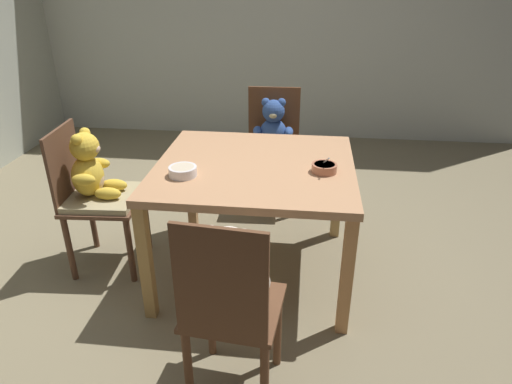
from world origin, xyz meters
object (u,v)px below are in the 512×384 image
(porridge_bowl_white_near_left, at_px, (183,171))
(teddy_chair_near_front, at_px, (230,288))
(teddy_chair_near_left, at_px, (93,182))
(porridge_bowl_terracotta_near_right, at_px, (324,168))
(dining_table, at_px, (255,177))
(teddy_chair_far_center, at_px, (273,135))

(porridge_bowl_white_near_left, bearing_deg, teddy_chair_near_front, -62.90)
(teddy_chair_near_left, height_order, porridge_bowl_terracotta_near_right, teddy_chair_near_left)
(teddy_chair_near_front, bearing_deg, porridge_bowl_terracotta_near_right, -17.78)
(dining_table, distance_m, teddy_chair_near_left, 0.94)
(porridge_bowl_terracotta_near_right, relative_size, porridge_bowl_white_near_left, 0.97)
(teddy_chair_far_center, xyz_separation_m, porridge_bowl_white_near_left, (-0.38, -1.11, 0.17))
(dining_table, distance_m, porridge_bowl_white_near_left, 0.42)
(teddy_chair_far_center, bearing_deg, dining_table, -3.93)
(teddy_chair_far_center, height_order, teddy_chair_near_left, teddy_chair_far_center)
(teddy_chair_far_center, distance_m, porridge_bowl_white_near_left, 1.18)
(teddy_chair_far_center, bearing_deg, porridge_bowl_white_near_left, -20.98)
(teddy_chair_near_left, bearing_deg, dining_table, -1.83)
(porridge_bowl_terracotta_near_right, height_order, porridge_bowl_white_near_left, porridge_bowl_terracotta_near_right)
(teddy_chair_far_center, xyz_separation_m, teddy_chair_near_front, (-0.02, -1.81, 0.01))
(teddy_chair_near_left, bearing_deg, teddy_chair_far_center, 40.52)
(teddy_chair_near_left, relative_size, porridge_bowl_terracotta_near_right, 6.24)
(dining_table, height_order, porridge_bowl_white_near_left, porridge_bowl_white_near_left)
(dining_table, xyz_separation_m, porridge_bowl_terracotta_near_right, (0.37, -0.07, 0.10))
(dining_table, bearing_deg, teddy_chair_far_center, 88.27)
(dining_table, relative_size, teddy_chair_far_center, 1.22)
(teddy_chair_near_front, relative_size, porridge_bowl_white_near_left, 6.28)
(dining_table, height_order, teddy_chair_near_front, teddy_chair_near_front)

